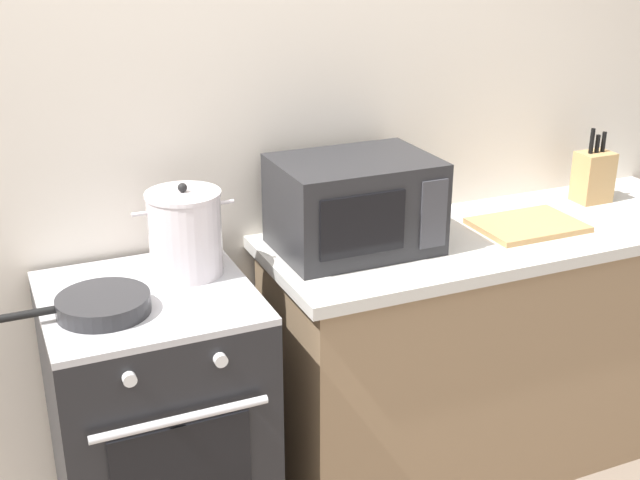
{
  "coord_description": "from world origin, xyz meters",
  "views": [
    {
      "loc": [
        -0.75,
        -1.56,
        1.94
      ],
      "look_at": [
        0.19,
        0.6,
        1.0
      ],
      "focal_mm": 46.16,
      "sensor_mm": 36.0,
      "label": 1
    }
  ],
  "objects_px": {
    "frying_pan": "(101,305)",
    "knife_block": "(593,176)",
    "stock_pot": "(185,233)",
    "microwave": "(355,204)",
    "stove": "(159,429)",
    "cutting_board": "(528,225)"
  },
  "relations": [
    {
      "from": "stove",
      "to": "microwave",
      "type": "relative_size",
      "value": 1.84
    },
    {
      "from": "stock_pot",
      "to": "stove",
      "type": "bearing_deg",
      "value": -145.69
    },
    {
      "from": "microwave",
      "to": "knife_block",
      "type": "xyz_separation_m",
      "value": [
        1.03,
        0.06,
        -0.05
      ]
    },
    {
      "from": "frying_pan",
      "to": "cutting_board",
      "type": "distance_m",
      "value": 1.47
    },
    {
      "from": "frying_pan",
      "to": "knife_block",
      "type": "bearing_deg",
      "value": 6.47
    },
    {
      "from": "stove",
      "to": "knife_block",
      "type": "height_order",
      "value": "knife_block"
    },
    {
      "from": "knife_block",
      "to": "frying_pan",
      "type": "bearing_deg",
      "value": -173.53
    },
    {
      "from": "microwave",
      "to": "knife_block",
      "type": "height_order",
      "value": "microwave"
    },
    {
      "from": "microwave",
      "to": "cutting_board",
      "type": "bearing_deg",
      "value": -7.03
    },
    {
      "from": "stove",
      "to": "stock_pot",
      "type": "height_order",
      "value": "stock_pot"
    },
    {
      "from": "stove",
      "to": "stock_pot",
      "type": "distance_m",
      "value": 0.62
    },
    {
      "from": "stove",
      "to": "cutting_board",
      "type": "height_order",
      "value": "cutting_board"
    },
    {
      "from": "stock_pot",
      "to": "cutting_board",
      "type": "relative_size",
      "value": 0.86
    },
    {
      "from": "stove",
      "to": "knife_block",
      "type": "bearing_deg",
      "value": 4.68
    },
    {
      "from": "stove",
      "to": "knife_block",
      "type": "xyz_separation_m",
      "value": [
        1.73,
        0.14,
        0.56
      ]
    },
    {
      "from": "stock_pot",
      "to": "knife_block",
      "type": "distance_m",
      "value": 1.58
    },
    {
      "from": "frying_pan",
      "to": "microwave",
      "type": "height_order",
      "value": "microwave"
    },
    {
      "from": "cutting_board",
      "to": "knife_block",
      "type": "relative_size",
      "value": 1.27
    },
    {
      "from": "knife_block",
      "to": "stock_pot",
      "type": "bearing_deg",
      "value": -178.54
    },
    {
      "from": "stove",
      "to": "frying_pan",
      "type": "relative_size",
      "value": 2.02
    },
    {
      "from": "knife_block",
      "to": "cutting_board",
      "type": "bearing_deg",
      "value": -160.49
    },
    {
      "from": "stock_pot",
      "to": "knife_block",
      "type": "bearing_deg",
      "value": 1.46
    }
  ]
}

